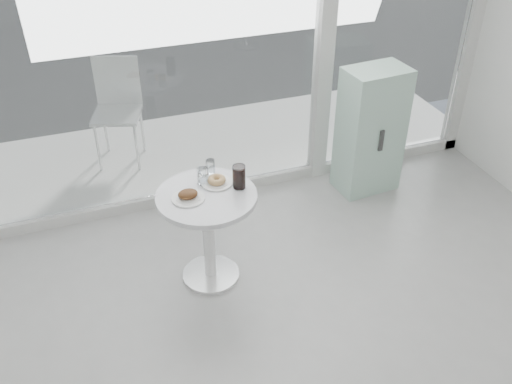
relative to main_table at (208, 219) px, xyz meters
name	(u,v)px	position (x,y,z in m)	size (l,w,h in m)	color
storefront	(233,8)	(0.57, 1.10, 1.16)	(5.00, 0.14, 3.00)	silver
main_table	(208,219)	(0.00, 0.00, 0.00)	(0.72, 0.72, 0.77)	white
patio_deck	(207,147)	(0.50, 1.90, -0.53)	(5.60, 1.60, 0.05)	white
mint_cabinet	(370,131)	(1.74, 0.73, 0.04)	(0.58, 0.41, 1.19)	#A2CEBA
patio_chair	(117,104)	(-0.35, 1.98, 0.08)	(0.56, 0.56, 1.02)	white
plate_fritter	(188,195)	(-0.13, -0.01, 0.25)	(0.23, 0.23, 0.07)	white
plate_donut	(217,181)	(0.11, 0.11, 0.24)	(0.23, 0.23, 0.05)	white
water_tumbler_a	(202,177)	(0.02, 0.15, 0.27)	(0.08, 0.08, 0.13)	white
water_tumbler_b	(210,167)	(0.11, 0.26, 0.27)	(0.07, 0.07, 0.11)	white
cola_glass	(239,177)	(0.25, 0.01, 0.31)	(0.09, 0.09, 0.18)	white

